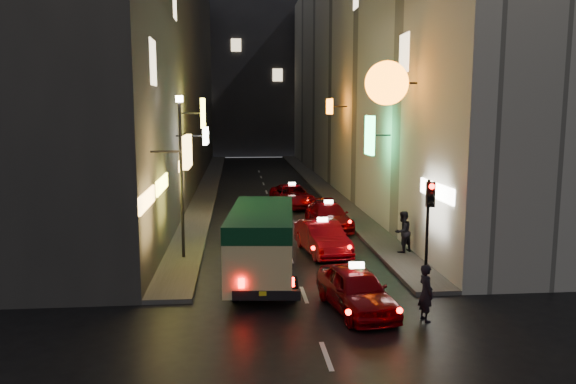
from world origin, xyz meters
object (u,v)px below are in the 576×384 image
object	(u,v)px
pedestrian_crossing	(426,289)
lamp_post	(181,166)
traffic_light	(429,210)
taxi_near	(356,286)
minibus	(262,237)

from	to	relation	value
pedestrian_crossing	lamp_post	bearing A→B (deg)	36.90
traffic_light	taxi_near	bearing A→B (deg)	-150.26
traffic_light	lamp_post	bearing A→B (deg)	151.09
pedestrian_crossing	traffic_light	xyz separation A→B (m)	(0.88, 2.45, 1.77)
traffic_light	lamp_post	world-z (taller)	lamp_post
taxi_near	pedestrian_crossing	size ratio (longest dim) A/B	2.72
minibus	taxi_near	world-z (taller)	minibus
minibus	traffic_light	distance (m)	5.59
minibus	pedestrian_crossing	size ratio (longest dim) A/B	3.30
taxi_near	lamp_post	distance (m)	8.73
pedestrian_crossing	taxi_near	bearing A→B (deg)	52.44
minibus	pedestrian_crossing	bearing A→B (deg)	-42.09
minibus	taxi_near	size ratio (longest dim) A/B	1.21
taxi_near	pedestrian_crossing	world-z (taller)	pedestrian_crossing
minibus	traffic_light	world-z (taller)	traffic_light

